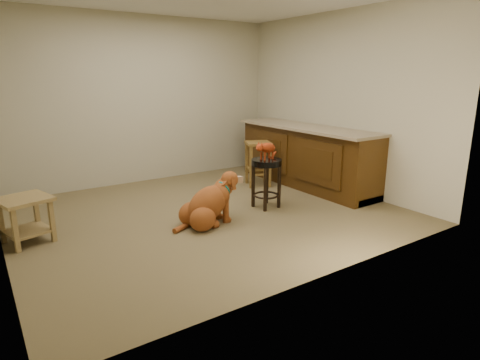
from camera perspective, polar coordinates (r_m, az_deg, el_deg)
floor at (r=5.12m, az=-4.63°, el=-4.71°), size 4.50×4.00×0.01m
room_shell at (r=4.83m, az=-5.05°, el=14.42°), size 4.54×4.04×2.62m
cabinet_run at (r=6.36m, az=9.37°, el=3.12°), size 0.70×2.56×0.94m
padded_stool at (r=5.21m, az=3.76°, el=0.94°), size 0.39×0.39×0.64m
wood_stool at (r=6.29m, az=2.60°, el=2.43°), size 0.49×0.49×0.69m
side_table at (r=4.69m, az=-28.21°, el=-4.17°), size 0.58×0.58×0.49m
golden_retriever at (r=4.67m, az=-4.55°, el=-3.57°), size 1.00×0.52×0.63m
tabby_kitten at (r=5.14m, az=3.74°, el=4.49°), size 0.41×0.18×0.26m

